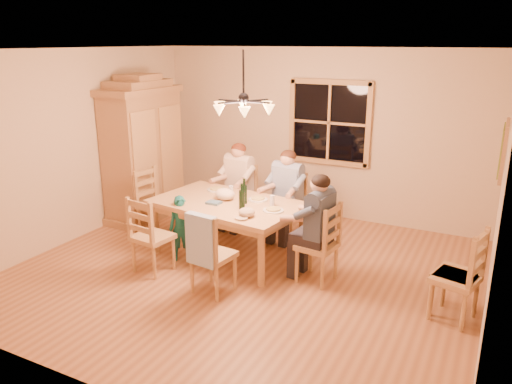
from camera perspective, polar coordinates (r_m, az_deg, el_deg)
The scene contains 33 objects.
floor at distance 6.38m, azimuth -1.28°, elevation -9.07°, with size 5.50×5.50×0.00m, color #955C36.
ceiling at distance 5.73m, azimuth -1.47°, elevation 15.98°, with size 5.50×5.00×0.02m, color white.
wall_back at distance 8.15m, azimuth 7.05°, elevation 6.61°, with size 5.50×0.02×2.70m, color beige.
wall_left at distance 7.58m, azimuth -20.08°, elevation 4.93°, with size 0.02×5.00×2.70m, color beige.
wall_right at distance 5.24m, azimuth 26.14°, elevation -0.86°, with size 0.02×5.00×2.70m, color beige.
window at distance 8.02m, azimuth 8.37°, elevation 7.84°, with size 1.30×0.06×1.30m.
painting at distance 6.35m, azimuth 26.45°, elevation 4.32°, with size 0.06×0.78×0.64m.
chandelier at distance 5.77m, azimuth -1.42°, elevation 9.79°, with size 0.77×0.68×0.71m.
armoire at distance 8.20m, azimuth -12.73°, elevation 4.29°, with size 0.66×1.40×2.30m.
dining_table at distance 6.61m, azimuth -3.28°, elevation -1.91°, with size 2.06×1.41×0.76m.
chair_far_left at distance 7.69m, azimuth -1.98°, elevation -1.97°, with size 0.49×0.47×0.99m.
chair_far_right at distance 7.25m, azimuth 3.51°, elevation -3.20°, with size 0.49×0.47×0.99m.
chair_near_left at distance 6.41m, azimuth -11.66°, elevation -6.31°, with size 0.49×0.47×0.99m.
chair_near_right at distance 5.81m, azimuth -4.90°, elevation -8.54°, with size 0.49×0.47×0.99m.
chair_end_left at distance 7.58m, azimuth -11.32°, elevation -2.60°, with size 0.47×0.49×0.99m.
chair_end_right at distance 6.08m, azimuth 6.95°, elevation -7.40°, with size 0.47×0.49×0.99m.
adult_woman at distance 7.53m, azimuth -2.02°, elevation 1.90°, with size 0.43×0.46×0.87m.
adult_plaid_man at distance 7.08m, azimuth 3.59°, elevation 0.89°, with size 0.43×0.46×0.87m.
adult_slate_man at distance 5.88m, azimuth 7.13°, elevation -2.62°, with size 0.46×0.43×0.87m.
towel at distance 5.51m, azimuth -6.24°, elevation -5.50°, with size 0.38×0.10×0.58m, color #95AFCA.
wine_bottle_a at distance 6.45m, azimuth -1.37°, elevation 0.10°, with size 0.08×0.08×0.33m, color black.
wine_bottle_b at distance 6.24m, azimuth -1.63°, elevation -0.50°, with size 0.08×0.08×0.33m, color black.
plate_woman at distance 7.08m, azimuth -4.56°, elevation 0.26°, with size 0.26×0.26×0.02m, color white.
plate_plaid at distance 6.62m, azimuth 0.22°, elevation -0.88°, with size 0.26×0.26×0.02m, color white.
plate_slate at distance 6.21m, azimuth 1.98°, elevation -2.12°, with size 0.26×0.26×0.02m, color white.
wine_glass_a at distance 6.81m, azimuth -2.88°, elevation 0.15°, with size 0.06×0.06×0.14m, color silver.
wine_glass_b at distance 6.39m, azimuth 1.86°, elevation -0.99°, with size 0.06×0.06×0.14m, color silver.
cap at distance 6.00m, azimuth -1.07°, elevation -2.32°, with size 0.20×0.20×0.11m, color tan.
napkin at distance 6.50m, azimuth -4.84°, elevation -1.23°, with size 0.18×0.14×0.03m, color slate.
cloth_bundle at distance 6.64m, azimuth -3.59°, elevation -0.25°, with size 0.28×0.22×0.15m, color beige.
child at distance 6.60m, azimuth -8.54°, elevation -4.15°, with size 0.32×0.21×0.88m, color #176567.
chair_spare_front at distance 5.73m, azimuth 21.78°, elevation -10.16°, with size 0.51×0.53×0.99m.
chair_spare_back at distance 5.64m, azimuth 21.67°, elevation -10.59°, with size 0.52×0.53×0.99m.
Camera 1 is at (2.72, -5.04, 2.80)m, focal length 35.00 mm.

